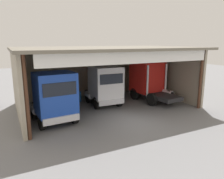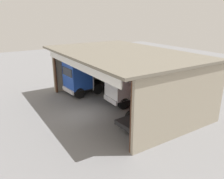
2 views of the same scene
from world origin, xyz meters
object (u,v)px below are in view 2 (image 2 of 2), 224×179
truck_white_yard_outside (124,85)px  truck_red_center_bay (158,100)px  tool_cart (132,89)px  truck_blue_right_bay (79,77)px  oil_drum (135,86)px

truck_white_yard_outside → truck_red_center_bay: size_ratio=0.87×
tool_cart → truck_blue_right_bay: bearing=-122.0°
truck_white_yard_outside → tool_cart: (-1.90, 2.48, -1.40)m
truck_red_center_bay → oil_drum: bearing=149.0°
truck_red_center_bay → oil_drum: size_ratio=5.87×
truck_white_yard_outside → truck_red_center_bay: bearing=-179.3°
tool_cart → truck_red_center_bay: bearing=-21.2°
truck_blue_right_bay → oil_drum: bearing=-112.9°
truck_red_center_bay → tool_cart: size_ratio=5.43×
truck_blue_right_bay → oil_drum: size_ratio=5.26×
truck_white_yard_outside → oil_drum: size_ratio=5.08×
oil_drum → truck_blue_right_bay: bearing=-108.8°
truck_white_yard_outside → tool_cart: size_ratio=4.70×
truck_red_center_bay → oil_drum: 8.67m
truck_white_yard_outside → tool_cart: truck_white_yard_outside is taller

